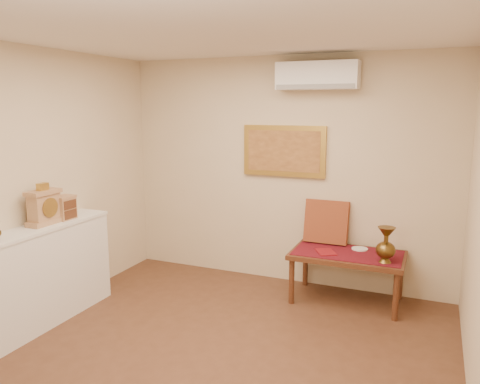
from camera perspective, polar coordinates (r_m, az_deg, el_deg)
The scene contains 15 objects.
floor at distance 4.08m, azimuth -5.16°, elevation -20.98°, with size 4.50×4.50×0.00m, color brown.
ceiling at distance 3.53m, azimuth -5.92°, elevation 19.80°, with size 4.50×4.50×0.00m, color silver.
wall_back at distance 5.62m, azimuth 5.42°, elevation 2.49°, with size 4.00×0.02×2.70m, color beige.
wall_left at distance 4.83m, azimuth -26.90°, elevation 0.10°, with size 0.02×4.50×2.70m, color beige.
table_cloth at distance 5.25m, azimuth 12.99°, elevation -7.23°, with size 1.14×0.59×0.01m, color maroon.
brass_urn_tall at distance 4.97m, azimuth 17.38°, elevation -5.72°, with size 0.20×0.20×0.45m, color brown, non-canonical shape.
plate at distance 5.39m, azimuth 14.39°, elevation -6.72°, with size 0.18×0.18×0.01m, color white.
menu at distance 5.19m, azimuth 10.42°, elevation -7.20°, with size 0.18×0.25×0.01m, color maroon.
cushion at distance 5.50m, azimuth 10.49°, elevation -3.58°, with size 0.50×0.10×0.50m, color maroon.
display_ledge at distance 4.92m, azimuth -24.72°, elevation -9.94°, with size 0.37×2.02×0.98m.
mantel_clock at distance 4.94m, azimuth -22.75°, elevation -1.68°, with size 0.17×0.36×0.41m.
wooden_chest at distance 5.09m, azimuth -20.60°, elevation -1.78°, with size 0.16×0.21×0.24m.
low_table at distance 5.27m, azimuth 12.96°, elevation -7.95°, with size 1.20×0.70×0.55m.
painting at distance 5.56m, azimuth 5.38°, elevation 5.01°, with size 1.00×0.06×0.60m.
ac_unit at distance 5.34m, azimuth 9.41°, elevation 13.81°, with size 0.90×0.25×0.30m.
Camera 1 is at (1.66, -3.06, 2.12)m, focal length 35.00 mm.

